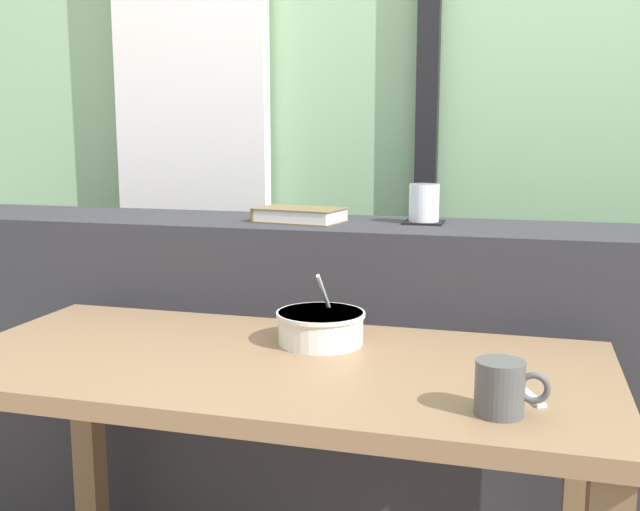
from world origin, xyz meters
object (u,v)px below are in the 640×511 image
Objects in this scene: closed_book at (300,215)px; fork_utensil at (520,388)px; breakfast_table at (275,413)px; soup_bowl at (321,327)px; ceramic_mug at (501,388)px; juice_glass at (424,204)px; coaster_square at (424,222)px.

fork_utensil is (0.57, -0.59, -0.21)m from closed_book.
breakfast_table is 0.47m from fork_utensil.
breakfast_table is at bearing 149.26° from fork_utensil.
ceramic_mug is (0.37, -0.30, 0.01)m from soup_bowl.
closed_book is at bearing 112.69° from soup_bowl.
closed_book reaches higher than soup_bowl.
soup_bowl is at bearing -107.28° from juice_glass.
coaster_square is 0.55× the size of soup_bowl.
breakfast_table is 0.70m from coaster_square.
breakfast_table is 13.26× the size of juice_glass.
juice_glass is 0.52× the size of soup_bowl.
soup_bowl is at bearing -67.31° from closed_book.
breakfast_table is 0.72m from juice_glass.
breakfast_table is 0.64m from closed_book.
fork_utensil is at bearing -23.99° from soup_bowl.
ceramic_mug is (0.54, -0.71, -0.17)m from closed_book.
soup_bowl is 0.44m from fork_utensil.
soup_bowl is at bearing 64.53° from breakfast_table.
closed_book is 2.12× the size of ceramic_mug.
fork_utensil reaches higher than breakfast_table.
ceramic_mug is (0.23, -0.76, -0.21)m from juice_glass.
fork_utensil is at bearing -68.45° from juice_glass.
ceramic_mug is (0.43, -0.18, 0.15)m from breakfast_table.
soup_bowl is at bearing 132.15° from fork_utensil.
coaster_square is 0.72m from fork_utensil.
soup_bowl is at bearing -107.28° from coaster_square.
breakfast_table is 0.49m from ceramic_mug.
breakfast_table is at bearing -109.06° from juice_glass.
breakfast_table is 12.69× the size of coaster_square.
ceramic_mug is (-0.03, -0.12, 0.04)m from fork_utensil.
ceramic_mug is at bearing -127.11° from fork_utensil.
fork_utensil is (0.40, -0.18, -0.03)m from soup_bowl.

